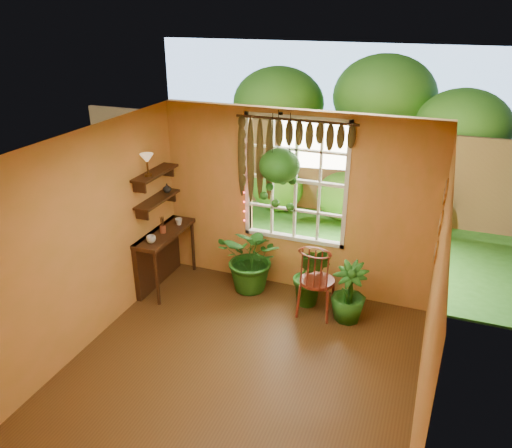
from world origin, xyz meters
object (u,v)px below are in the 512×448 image
Objects in this scene: windsor_chair at (316,290)px; hanging_basket at (279,170)px; potted_plant_mid at (311,276)px; potted_plant_left at (253,258)px; counter_ledge at (160,251)px.

hanging_basket reaches higher than windsor_chair.
hanging_basket is at bearing 158.73° from potted_plant_mid.
potted_plant_left is 1.41m from hanging_basket.
potted_plant_left is at bearing 173.57° from potted_plant_mid.
windsor_chair is 1.34× the size of potted_plant_mid.
counter_ledge is at bearing -165.56° from hanging_basket.
windsor_chair reaches higher than potted_plant_left.
potted_plant_mid is at bearing 121.86° from windsor_chair.
hanging_basket is at bearing 148.33° from windsor_chair.
potted_plant_left is at bearing 163.26° from windsor_chair.
potted_plant_left reaches higher than counter_ledge.
potted_plant_left is at bearing 13.20° from counter_ledge.
windsor_chair is 1.20× the size of potted_plant_left.
potted_plant_left is (1.39, 0.33, -0.01)m from counter_ledge.
windsor_chair is at bearing -57.10° from potted_plant_mid.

